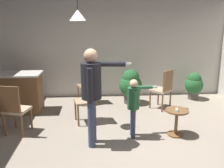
# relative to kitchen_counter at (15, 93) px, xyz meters

# --- Properties ---
(ground) EXTENTS (7.68, 7.68, 0.00)m
(ground) POSITION_rel_kitchen_counter_xyz_m (2.45, -2.03, -0.48)
(ground) COLOR gray
(wall_back) EXTENTS (6.40, 0.10, 2.70)m
(wall_back) POSITION_rel_kitchen_counter_xyz_m (2.45, 1.17, 0.87)
(wall_back) COLOR beige
(wall_back) RESTS_ON ground
(kitchen_counter) EXTENTS (1.26, 0.66, 0.95)m
(kitchen_counter) POSITION_rel_kitchen_counter_xyz_m (0.00, 0.00, 0.00)
(kitchen_counter) COLOR brown
(kitchen_counter) RESTS_ON ground
(side_table_by_couch) EXTENTS (0.44, 0.44, 0.52)m
(side_table_by_couch) POSITION_rel_kitchen_counter_xyz_m (3.45, -1.52, -0.15)
(side_table_by_couch) COLOR brown
(side_table_by_couch) RESTS_ON ground
(person_adult) EXTENTS (0.86, 0.50, 1.72)m
(person_adult) POSITION_rel_kitchen_counter_xyz_m (1.85, -1.76, 0.59)
(person_adult) COLOR #384260
(person_adult) RESTS_ON ground
(person_child) EXTENTS (0.59, 0.33, 1.13)m
(person_child) POSITION_rel_kitchen_counter_xyz_m (2.62, -1.51, 0.22)
(person_child) COLOR #384260
(person_child) RESTS_ON ground
(dining_chair_by_counter) EXTENTS (0.51, 0.51, 1.00)m
(dining_chair_by_counter) POSITION_rel_kitchen_counter_xyz_m (0.37, -1.25, 0.07)
(dining_chair_by_counter) COLOR brown
(dining_chair_by_counter) RESTS_ON ground
(dining_chair_near_wall) EXTENTS (0.50, 0.50, 1.00)m
(dining_chair_near_wall) POSITION_rel_kitchen_counter_xyz_m (1.75, -0.74, 0.07)
(dining_chair_near_wall) COLOR brown
(dining_chair_near_wall) RESTS_ON ground
(dining_chair_centre_back) EXTENTS (0.54, 0.54, 1.00)m
(dining_chair_centre_back) POSITION_rel_kitchen_counter_xyz_m (1.75, 0.50, 0.07)
(dining_chair_centre_back) COLOR brown
(dining_chair_centre_back) RESTS_ON ground
(dining_chair_spare) EXTENTS (0.59, 0.59, 1.00)m
(dining_chair_spare) POSITION_rel_kitchen_counter_xyz_m (3.58, -0.10, 0.07)
(dining_chair_spare) COLOR brown
(dining_chair_spare) RESTS_ON ground
(potted_plant_corner) EXTENTS (0.50, 0.50, 0.76)m
(potted_plant_corner) POSITION_rel_kitchen_counter_xyz_m (4.66, 0.62, -0.06)
(potted_plant_corner) COLOR #4C4742
(potted_plant_corner) RESTS_ON ground
(potted_plant_by_wall) EXTENTS (0.60, 0.60, 0.92)m
(potted_plant_by_wall) POSITION_rel_kitchen_counter_xyz_m (2.85, 0.41, 0.03)
(potted_plant_by_wall) COLOR #4C4742
(potted_plant_by_wall) RESTS_ON ground
(spare_remote_on_table) EXTENTS (0.06, 0.13, 0.04)m
(spare_remote_on_table) POSITION_rel_kitchen_counter_xyz_m (3.42, -1.57, 0.06)
(spare_remote_on_table) COLOR white
(spare_remote_on_table) RESTS_ON side_table_by_couch
(ceiling_light_pendant) EXTENTS (0.32, 0.32, 0.55)m
(ceiling_light_pendant) POSITION_rel_kitchen_counter_xyz_m (1.61, -1.00, 1.77)
(ceiling_light_pendant) COLOR silver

